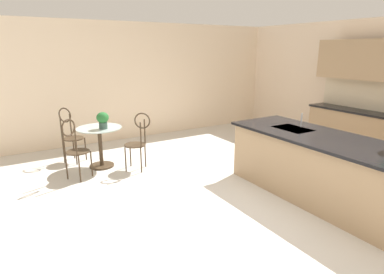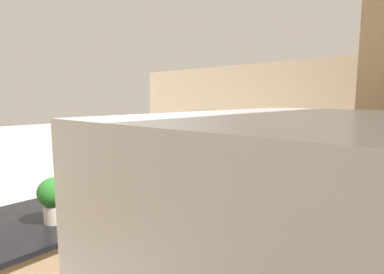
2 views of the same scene
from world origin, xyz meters
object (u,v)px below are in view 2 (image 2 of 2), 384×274
Objects in this scene: chair_by_island at (141,156)px; chair_toward_desk at (170,163)px; potted_plant_counter_far at (55,197)px; potted_plant_on_table at (165,143)px; chair_near_window at (174,151)px; bistro_table at (168,162)px.

chair_toward_desk is at bearing 83.52° from chair_by_island.
chair_toward_desk is 2.93× the size of potted_plant_counter_far.
chair_by_island is at bearing -137.95° from potted_plant_counter_far.
chair_toward_desk is 3.50× the size of potted_plant_on_table.
potted_plant_on_table is at bearing 31.08° from chair_near_window.
potted_plant_counter_far reaches higher than chair_by_island.
potted_plant_counter_far is (3.25, 1.99, 0.55)m from chair_toward_desk.
potted_plant_counter_far reaches higher than bistro_table.
chair_by_island is at bearing -53.68° from bistro_table.
chair_near_window is 5.25m from potted_plant_counter_far.
chair_by_island is 1.00× the size of chair_toward_desk.
chair_near_window is 2.93× the size of potted_plant_counter_far.
chair_near_window is 3.50× the size of potted_plant_on_table.
potted_plant_on_table is at bearing -145.52° from potted_plant_counter_far.
chair_by_island is 3.50× the size of potted_plant_on_table.
chair_near_window is 0.97m from chair_by_island.
chair_near_window is at bearing -146.06° from potted_plant_counter_far.
potted_plant_counter_far is at bearing 34.48° from potted_plant_on_table.
chair_near_window is 1.42m from chair_toward_desk.
chair_toward_desk is at bearing 40.56° from chair_near_window.
chair_near_window is at bearing -148.92° from potted_plant_on_table.
bistro_table is at bearing -162.54° from potted_plant_on_table.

